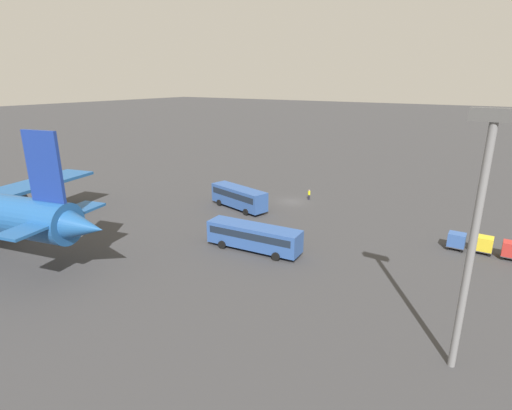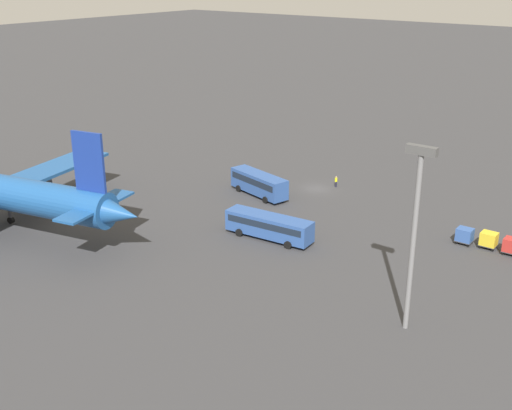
{
  "view_description": "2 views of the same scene",
  "coord_description": "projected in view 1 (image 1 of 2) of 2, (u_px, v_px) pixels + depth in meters",
  "views": [
    {
      "loc": [
        -29.71,
        57.07,
        19.65
      ],
      "look_at": [
        -4.33,
        17.77,
        4.85
      ],
      "focal_mm": 28.0,
      "sensor_mm": 36.0,
      "label": 1
    },
    {
      "loc": [
        -49.54,
        80.7,
        32.72
      ],
      "look_at": [
        -2.48,
        18.83,
        3.47
      ],
      "focal_mm": 45.0,
      "sensor_mm": 36.0,
      "label": 2
    }
  ],
  "objects": [
    {
      "name": "light_pole",
      "position": [
        477.0,
        221.0,
        25.36
      ],
      "size": [
        2.8,
        0.7,
        18.05
      ],
      "color": "slate",
      "rests_on": "ground"
    },
    {
      "name": "worker_person",
      "position": [
        309.0,
        195.0,
        67.79
      ],
      "size": [
        0.38,
        0.38,
        1.74
      ],
      "color": "#1E1E2D",
      "rests_on": "ground"
    },
    {
      "name": "cargo_cart_red",
      "position": [
        512.0,
        250.0,
        45.21
      ],
      "size": [
        2.01,
        1.7,
        2.06
      ],
      "rotation": [
        0.0,
        0.0,
        0.01
      ],
      "color": "#38383D",
      "rests_on": "ground"
    },
    {
      "name": "ground_plane",
      "position": [
        292.0,
        202.0,
        67.01
      ],
      "size": [
        600.0,
        600.0,
        0.0
      ],
      "primitive_type": "plane",
      "color": "#38383A"
    },
    {
      "name": "shuttle_bus_far",
      "position": [
        254.0,
        235.0,
        47.47
      ],
      "size": [
        11.81,
        3.83,
        3.11
      ],
      "rotation": [
        0.0,
        0.0,
        0.08
      ],
      "color": "#2D5199",
      "rests_on": "ground"
    },
    {
      "name": "cargo_cart_yellow",
      "position": [
        484.0,
        244.0,
        46.81
      ],
      "size": [
        2.01,
        1.7,
        2.06
      ],
      "rotation": [
        0.0,
        0.0,
        0.01
      ],
      "color": "#38383D",
      "rests_on": "ground"
    },
    {
      "name": "shuttle_bus_near",
      "position": [
        239.0,
        196.0,
        62.86
      ],
      "size": [
        10.88,
        5.26,
        3.38
      ],
      "rotation": [
        0.0,
        0.0,
        -0.25
      ],
      "color": "#2D5199",
      "rests_on": "ground"
    },
    {
      "name": "cargo_cart_blue",
      "position": [
        456.0,
        240.0,
        47.87
      ],
      "size": [
        2.01,
        1.7,
        2.06
      ],
      "rotation": [
        0.0,
        0.0,
        0.01
      ],
      "color": "#38383D",
      "rests_on": "ground"
    }
  ]
}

